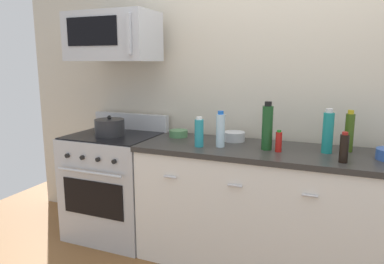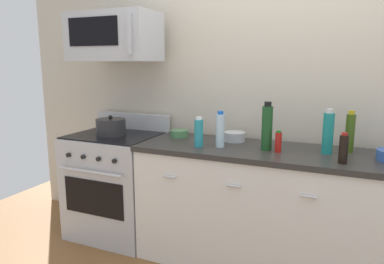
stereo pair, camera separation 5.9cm
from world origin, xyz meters
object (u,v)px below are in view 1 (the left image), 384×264
at_px(stockpot, 110,127).
at_px(bottle_hot_sauce_red, 279,142).
at_px(range_oven, 116,184).
at_px(bottle_dish_soap, 199,133).
at_px(bottle_water_clear, 220,130).
at_px(bottle_sparkling_teal, 328,132).
at_px(bowl_green_glaze, 178,133).
at_px(microwave, 113,37).
at_px(bottle_olive_oil, 349,132).
at_px(bottle_wine_green, 267,127).
at_px(bowl_steel_prep, 234,136).
at_px(bottle_soy_sauce_dark, 344,148).

bearing_deg(stockpot, bottle_hot_sauce_red, -0.25).
xyz_separation_m(range_oven, bottle_dish_soap, (0.85, -0.13, 0.56)).
height_order(bottle_water_clear, bottle_dish_soap, bottle_water_clear).
distance_m(bottle_hot_sauce_red, bottle_sparkling_teal, 0.34).
height_order(bowl_green_glaze, stockpot, stockpot).
xyz_separation_m(microwave, stockpot, (-0.00, -0.10, -0.76)).
xyz_separation_m(range_oven, bottle_olive_oil, (1.88, 0.14, 0.59)).
relative_size(bottle_sparkling_teal, bowl_green_glaze, 1.98).
height_order(bottle_sparkling_teal, stockpot, bottle_sparkling_teal).
bearing_deg(bottle_wine_green, bowl_green_glaze, 167.91).
bearing_deg(bottle_water_clear, stockpot, 178.84).
height_order(bottle_water_clear, bottle_wine_green, bottle_wine_green).
xyz_separation_m(bottle_olive_oil, bottle_hot_sauce_red, (-0.45, -0.20, -0.07)).
distance_m(bowl_steel_prep, bowl_green_glaze, 0.48).
bearing_deg(bowl_steel_prep, bottle_wine_green, -32.20).
xyz_separation_m(bottle_olive_oil, bottle_water_clear, (-0.88, -0.21, -0.01)).
bearing_deg(bottle_water_clear, bottle_wine_green, 8.15).
bearing_deg(range_oven, microwave, 89.71).
relative_size(bottle_sparkling_teal, stockpot, 1.24).
distance_m(range_oven, microwave, 1.28).
xyz_separation_m(bottle_olive_oil, bottle_wine_green, (-0.54, -0.16, 0.03)).
distance_m(bottle_soy_sauce_dark, bowl_green_glaze, 1.34).
relative_size(range_oven, bottle_soy_sauce_dark, 5.45).
bearing_deg(range_oven, bottle_water_clear, -4.21).
bearing_deg(bottle_olive_oil, microwave, -177.15).
xyz_separation_m(bottle_wine_green, bowl_steel_prep, (-0.30, 0.19, -0.13)).
xyz_separation_m(bottle_sparkling_teal, bowl_steel_prep, (-0.70, 0.12, -0.11)).
relative_size(bottle_hot_sauce_red, bowl_green_glaze, 0.99).
bearing_deg(bowl_steel_prep, bowl_green_glaze, -177.65).
xyz_separation_m(bottle_sparkling_teal, stockpot, (-1.74, -0.09, -0.07)).
bearing_deg(bottle_wine_green, bottle_dish_soap, -167.94).
distance_m(bottle_water_clear, bottle_dish_soap, 0.16).
bearing_deg(bottle_hot_sauce_red, bottle_dish_soap, -173.11).
relative_size(bottle_wine_green, bottle_hot_sauce_red, 2.25).
bearing_deg(bottle_olive_oil, bottle_soy_sauce_dark, -95.33).
height_order(range_oven, bottle_soy_sauce_dark, bottle_soy_sauce_dark).
bearing_deg(range_oven, bottle_wine_green, -1.09).
height_order(microwave, bottle_olive_oil, microwave).
xyz_separation_m(range_oven, bottle_hot_sauce_red, (1.42, -0.06, 0.52)).
bearing_deg(bowl_steel_prep, bottle_water_clear, -99.49).
relative_size(microwave, stockpot, 2.96).
distance_m(bottle_olive_oil, bottle_sparkling_teal, 0.17).
height_order(microwave, stockpot, microwave).
bearing_deg(bowl_green_glaze, bottle_sparkling_teal, -5.00).
height_order(microwave, bowl_green_glaze, microwave).
bearing_deg(bottle_soy_sauce_dark, bottle_dish_soap, 176.94).
bearing_deg(bottle_soy_sauce_dark, range_oven, 174.37).
bearing_deg(bottle_olive_oil, bottle_dish_soap, -165.44).
relative_size(bottle_olive_oil, stockpot, 1.17).
relative_size(bottle_wine_green, bowl_steel_prep, 2.02).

